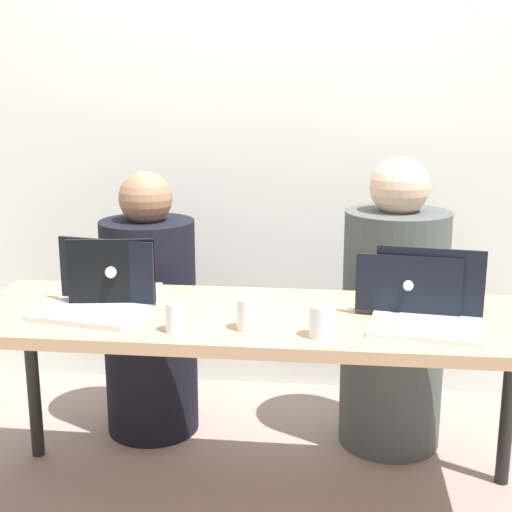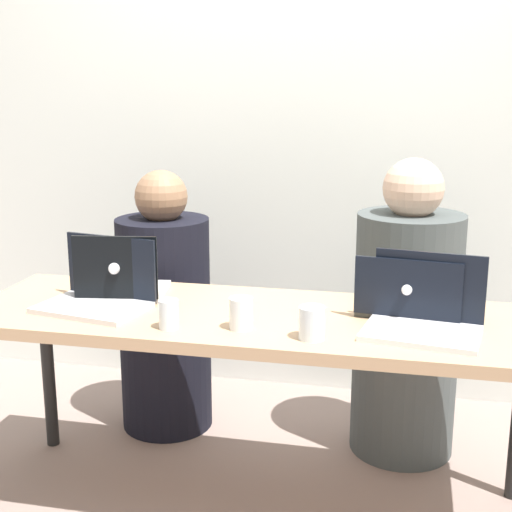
{
  "view_description": "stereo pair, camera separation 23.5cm",
  "coord_description": "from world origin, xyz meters",
  "px_view_note": "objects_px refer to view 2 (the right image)",
  "views": [
    {
      "loc": [
        0.26,
        -2.21,
        1.44
      ],
      "look_at": [
        0.0,
        0.06,
        0.89
      ],
      "focal_mm": 50.0,
      "sensor_mm": 36.0,
      "label": 1
    },
    {
      "loc": [
        0.49,
        -2.17,
        1.44
      ],
      "look_at": [
        0.0,
        0.06,
        0.89
      ],
      "focal_mm": 50.0,
      "sensor_mm": 36.0,
      "label": 2
    }
  ],
  "objects_px": {
    "person_on_right": "(406,325)",
    "water_glass_center": "(241,316)",
    "laptop_front_right": "(424,316)",
    "laptop_back_right": "(409,303)",
    "water_glass_right": "(312,325)",
    "water_glass_left": "(169,316)",
    "person_on_left": "(165,316)",
    "laptop_front_left": "(99,293)",
    "laptop_back_left": "(122,283)"
  },
  "relations": [
    {
      "from": "laptop_front_left",
      "to": "water_glass_right",
      "type": "bearing_deg",
      "value": -0.72
    },
    {
      "from": "laptop_front_right",
      "to": "water_glass_right",
      "type": "height_order",
      "value": "laptop_front_right"
    },
    {
      "from": "person_on_left",
      "to": "water_glass_right",
      "type": "relative_size",
      "value": 11.21
    },
    {
      "from": "laptop_back_right",
      "to": "laptop_front_right",
      "type": "distance_m",
      "value": 0.15
    },
    {
      "from": "person_on_left",
      "to": "laptop_front_right",
      "type": "relative_size",
      "value": 2.96
    },
    {
      "from": "person_on_right",
      "to": "laptop_back_right",
      "type": "relative_size",
      "value": 3.3
    },
    {
      "from": "laptop_front_left",
      "to": "laptop_back_right",
      "type": "relative_size",
      "value": 1.09
    },
    {
      "from": "person_on_right",
      "to": "water_glass_center",
      "type": "distance_m",
      "value": 0.88
    },
    {
      "from": "laptop_back_left",
      "to": "water_glass_right",
      "type": "relative_size",
      "value": 3.29
    },
    {
      "from": "water_glass_center",
      "to": "water_glass_left",
      "type": "distance_m",
      "value": 0.22
    },
    {
      "from": "person_on_right",
      "to": "laptop_back_right",
      "type": "height_order",
      "value": "person_on_right"
    },
    {
      "from": "person_on_left",
      "to": "water_glass_right",
      "type": "distance_m",
      "value": 1.06
    },
    {
      "from": "laptop_front_right",
      "to": "water_glass_center",
      "type": "relative_size",
      "value": 3.77
    },
    {
      "from": "person_on_left",
      "to": "laptop_front_right",
      "type": "xyz_separation_m",
      "value": [
        1.05,
        -0.6,
        0.27
      ]
    },
    {
      "from": "water_glass_center",
      "to": "water_glass_left",
      "type": "bearing_deg",
      "value": -168.43
    },
    {
      "from": "laptop_front_right",
      "to": "water_glass_center",
      "type": "xyz_separation_m",
      "value": [
        -0.55,
        -0.09,
        -0.01
      ]
    },
    {
      "from": "laptop_back_right",
      "to": "water_glass_center",
      "type": "xyz_separation_m",
      "value": [
        -0.5,
        -0.24,
        -0.0
      ]
    },
    {
      "from": "laptop_front_right",
      "to": "laptop_back_right",
      "type": "bearing_deg",
      "value": 116.89
    },
    {
      "from": "laptop_back_right",
      "to": "water_glass_right",
      "type": "bearing_deg",
      "value": 52.04
    },
    {
      "from": "laptop_front_left",
      "to": "laptop_back_right",
      "type": "bearing_deg",
      "value": 17.8
    },
    {
      "from": "laptop_back_left",
      "to": "water_glass_left",
      "type": "bearing_deg",
      "value": 124.94
    },
    {
      "from": "person_on_left",
      "to": "laptop_front_left",
      "type": "xyz_separation_m",
      "value": [
        -0.02,
        -0.58,
        0.27
      ]
    },
    {
      "from": "laptop_back_left",
      "to": "person_on_left",
      "type": "bearing_deg",
      "value": -97.82
    },
    {
      "from": "water_glass_right",
      "to": "person_on_right",
      "type": "bearing_deg",
      "value": 69.52
    },
    {
      "from": "laptop_back_left",
      "to": "water_glass_center",
      "type": "bearing_deg",
      "value": 145.09
    },
    {
      "from": "laptop_back_left",
      "to": "water_glass_right",
      "type": "bearing_deg",
      "value": 149.7
    },
    {
      "from": "person_on_right",
      "to": "water_glass_right",
      "type": "xyz_separation_m",
      "value": [
        -0.27,
        -0.73,
        0.23
      ]
    },
    {
      "from": "laptop_back_left",
      "to": "laptop_back_right",
      "type": "distance_m",
      "value": 0.99
    },
    {
      "from": "person_on_left",
      "to": "laptop_front_left",
      "type": "distance_m",
      "value": 0.64
    },
    {
      "from": "person_on_left",
      "to": "water_glass_right",
      "type": "bearing_deg",
      "value": 146.46
    },
    {
      "from": "laptop_back_left",
      "to": "laptop_front_left",
      "type": "bearing_deg",
      "value": 68.21
    },
    {
      "from": "person_on_right",
      "to": "water_glass_center",
      "type": "xyz_separation_m",
      "value": [
        -0.5,
        -0.69,
        0.23
      ]
    },
    {
      "from": "water_glass_right",
      "to": "water_glass_left",
      "type": "bearing_deg",
      "value": -179.58
    },
    {
      "from": "laptop_front_left",
      "to": "water_glass_right",
      "type": "distance_m",
      "value": 0.76
    },
    {
      "from": "person_on_right",
      "to": "water_glass_left",
      "type": "relative_size",
      "value": 12.81
    },
    {
      "from": "water_glass_left",
      "to": "laptop_back_left",
      "type": "bearing_deg",
      "value": 133.74
    },
    {
      "from": "laptop_back_right",
      "to": "water_glass_right",
      "type": "distance_m",
      "value": 0.39
    },
    {
      "from": "laptop_back_right",
      "to": "laptop_front_right",
      "type": "height_order",
      "value": "laptop_front_right"
    },
    {
      "from": "laptop_back_right",
      "to": "water_glass_left",
      "type": "xyz_separation_m",
      "value": [
        -0.72,
        -0.28,
        -0.01
      ]
    },
    {
      "from": "person_on_left",
      "to": "water_glass_center",
      "type": "distance_m",
      "value": 0.89
    },
    {
      "from": "person_on_left",
      "to": "laptop_front_left",
      "type": "relative_size",
      "value": 2.84
    },
    {
      "from": "person_on_left",
      "to": "water_glass_left",
      "type": "height_order",
      "value": "person_on_left"
    },
    {
      "from": "laptop_front_right",
      "to": "water_glass_left",
      "type": "bearing_deg",
      "value": -160.68
    },
    {
      "from": "water_glass_center",
      "to": "water_glass_right",
      "type": "xyz_separation_m",
      "value": [
        0.22,
        -0.04,
        -0.0
      ]
    },
    {
      "from": "person_on_right",
      "to": "laptop_back_left",
      "type": "distance_m",
      "value": 1.11
    },
    {
      "from": "laptop_back_left",
      "to": "laptop_front_right",
      "type": "bearing_deg",
      "value": 163.17
    },
    {
      "from": "laptop_front_right",
      "to": "water_glass_right",
      "type": "distance_m",
      "value": 0.35
    },
    {
      "from": "laptop_back_left",
      "to": "water_glass_center",
      "type": "relative_size",
      "value": 3.27
    },
    {
      "from": "water_glass_center",
      "to": "water_glass_right",
      "type": "height_order",
      "value": "same"
    },
    {
      "from": "laptop_back_left",
      "to": "person_on_right",
      "type": "bearing_deg",
      "value": -164.34
    }
  ]
}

